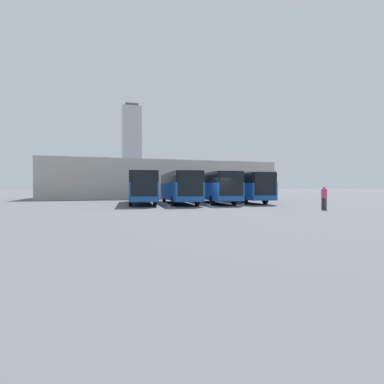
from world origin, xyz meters
TOP-DOWN VIEW (x-y plane):
  - ground_plane at (0.00, 0.00)m, footprint 600.00×600.00m
  - bus_0 at (-5.63, -6.24)m, footprint 3.68×12.37m
  - curb_divider_0 at (-3.75, -4.43)m, footprint 0.81×5.74m
  - bus_1 at (-1.87, -5.64)m, footprint 3.68×12.37m
  - curb_divider_1 at (0.00, -3.83)m, footprint 0.81×5.74m
  - bus_2 at (1.88, -5.63)m, footprint 3.68×12.37m
  - curb_divider_2 at (3.75, -3.83)m, footprint 0.81×5.74m
  - bus_3 at (5.63, -6.52)m, footprint 3.68×12.37m
  - pedestrian at (-6.28, 5.94)m, footprint 0.47×0.47m
  - station_building at (0.00, -23.55)m, footprint 35.54×13.23m
  - office_tower at (-17.25, -226.64)m, footprint 15.03×15.03m

SIDE VIEW (x-z plane):
  - ground_plane at x=0.00m, z-range 0.00..0.00m
  - curb_divider_0 at x=-3.75m, z-range 0.00..0.15m
  - curb_divider_1 at x=0.00m, z-range 0.00..0.15m
  - curb_divider_2 at x=3.75m, z-range 0.00..0.15m
  - pedestrian at x=-6.28m, z-range 0.07..1.87m
  - bus_0 at x=-5.63m, z-range 0.19..3.44m
  - bus_1 at x=-1.87m, z-range 0.19..3.44m
  - bus_2 at x=1.88m, z-range 0.19..3.44m
  - bus_3 at x=5.63m, z-range 0.19..3.44m
  - station_building at x=0.00m, z-range 0.03..5.83m
  - office_tower at x=-17.25m, z-range -0.60..69.55m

